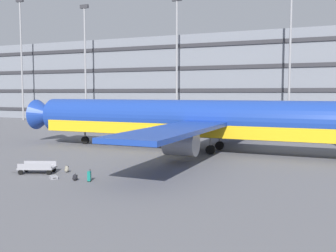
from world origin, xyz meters
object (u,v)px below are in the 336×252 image
Objects in this scene: airliner at (205,121)px; backpack_red at (75,178)px; suitcase_upright at (53,177)px; backpack_teal at (67,169)px; baggage_cart at (37,168)px; suitcase_laid_flat at (89,176)px.

airliner reaches higher than backpack_red.
suitcase_upright is 1.41× the size of backpack_teal.
backpack_red is (-4.16, -16.18, -2.89)m from airliner.
airliner reaches higher than baggage_cart.
suitcase_upright is 1.76m from backpack_red.
baggage_cart reaches higher than backpack_teal.
suitcase_upright is at bearing -110.02° from airliner.
backpack_teal is at bearing 102.09° from suitcase_upright.
backpack_teal is at bearing 137.73° from backpack_red.
baggage_cart is (-4.05, 0.95, 0.21)m from backpack_red.
backpack_red is 0.88× the size of backpack_teal.
backpack_teal is (-6.36, -14.18, -2.86)m from airliner.
airliner is 17.51m from baggage_cart.
baggage_cart is at bearing 166.79° from backpack_red.
backpack_red is (1.75, 0.06, 0.11)m from suitcase_upright.
suitcase_laid_flat is at bearing 10.21° from backpack_red.
backpack_red is 0.15× the size of baggage_cart.
airliner is 87.74× the size of backpack_red.
suitcase_laid_flat is 0.25× the size of baggage_cart.
airliner is 13.15× the size of baggage_cart.
baggage_cart is at bearing -118.34° from airliner.
suitcase_upright is at bearing -178.02° from backpack_red.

